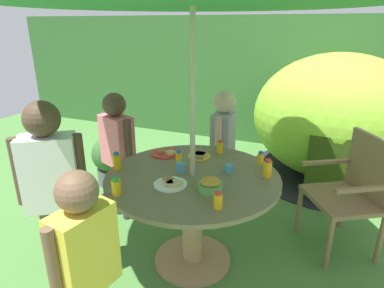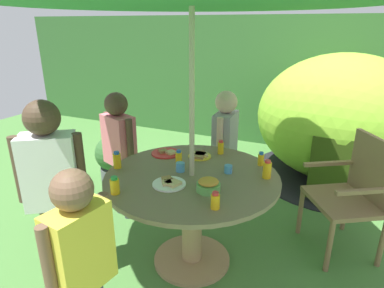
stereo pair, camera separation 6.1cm
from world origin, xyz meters
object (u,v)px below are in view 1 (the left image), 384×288
object	(u,v)px
juice_bottle_near_right	(116,187)
juice_bottle_mid_left	(218,201)
child_in_pink_shirt	(117,141)
juice_bottle_near_left	(117,161)
snack_bowl	(210,185)
juice_bottle_far_right	(179,159)
plate_far_left	(171,183)
juice_bottle_center_front	(261,158)
dome_tent	(336,118)
cup_far	(229,169)
juice_bottle_back_edge	(220,147)
garden_table	(193,200)
child_in_grey_shirt	(223,136)
cup_near	(181,167)
child_in_white_shirt	(50,173)
plate_front_edge	(166,153)
plate_center_back	(199,155)
wooden_chair	(353,188)
child_in_yellow_shirt	(85,251)
juice_bottle_mid_right	(267,169)
potted_plant	(110,159)

from	to	relation	value
juice_bottle_near_right	juice_bottle_mid_left	size ratio (longest dim) A/B	1.10
child_in_pink_shirt	juice_bottle_near_left	world-z (taller)	child_in_pink_shirt
snack_bowl	juice_bottle_far_right	bearing A→B (deg)	141.51
plate_far_left	juice_bottle_center_front	world-z (taller)	juice_bottle_center_front
dome_tent	cup_far	bearing A→B (deg)	-112.22
juice_bottle_back_edge	garden_table	bearing A→B (deg)	-95.80
child_in_pink_shirt	snack_bowl	distance (m)	1.17
child_in_grey_shirt	juice_bottle_mid_left	size ratio (longest dim) A/B	11.22
child_in_grey_shirt	juice_bottle_near_left	world-z (taller)	child_in_grey_shirt
juice_bottle_center_front	juice_bottle_mid_left	size ratio (longest dim) A/B	1.00
dome_tent	child_in_pink_shirt	xyz separation A→B (m)	(-1.80, -1.76, 0.05)
cup_near	juice_bottle_far_right	bearing A→B (deg)	122.78
child_in_white_shirt	juice_bottle_near_right	distance (m)	0.45
juice_bottle_near_right	dome_tent	bearing A→B (deg)	63.54
plate_front_edge	plate_center_back	size ratio (longest dim) A/B	1.31
child_in_grey_shirt	juice_bottle_back_edge	distance (m)	0.38
wooden_chair	plate_front_edge	bearing A→B (deg)	-106.63
dome_tent	snack_bowl	size ratio (longest dim) A/B	12.79
child_in_grey_shirt	snack_bowl	distance (m)	1.03
garden_table	wooden_chair	size ratio (longest dim) A/B	1.31
cup_far	cup_near	bearing A→B (deg)	-160.34
dome_tent	snack_bowl	world-z (taller)	dome_tent
child_in_grey_shirt	juice_bottle_near_right	world-z (taller)	child_in_grey_shirt
child_in_white_shirt	snack_bowl	distance (m)	1.03
plate_front_edge	juice_bottle_mid_left	distance (m)	0.92
child_in_grey_shirt	child_in_pink_shirt	world-z (taller)	child_in_pink_shirt
garden_table	plate_center_back	distance (m)	0.40
child_in_white_shirt	cup_near	size ratio (longest dim) A/B	19.71
child_in_pink_shirt	child_in_yellow_shirt	distance (m)	1.48
juice_bottle_near_left	juice_bottle_back_edge	distance (m)	0.84
wooden_chair	juice_bottle_mid_left	size ratio (longest dim) A/B	8.95
juice_bottle_near_right	child_in_white_shirt	bearing A→B (deg)	-169.48
plate_front_edge	juice_bottle_mid_right	bearing A→B (deg)	-7.35
child_in_white_shirt	juice_bottle_center_front	xyz separation A→B (m)	(1.18, 0.90, -0.05)
juice_bottle_center_front	cup_far	bearing A→B (deg)	-127.95
child_in_grey_shirt	cup_far	bearing A→B (deg)	17.86
child_in_yellow_shirt	plate_front_edge	bearing A→B (deg)	18.57
snack_bowl	juice_bottle_near_left	world-z (taller)	juice_bottle_near_left
juice_bottle_near_right	juice_bottle_center_front	bearing A→B (deg)	47.91
wooden_chair	cup_near	bearing A→B (deg)	-93.21
potted_plant	garden_table	bearing A→B (deg)	-32.65
wooden_chair	plate_center_back	bearing A→B (deg)	-105.49
child_in_white_shirt	child_in_yellow_shirt	size ratio (longest dim) A/B	1.15
child_in_white_shirt	plate_front_edge	bearing A→B (deg)	28.63
snack_bowl	juice_bottle_back_edge	size ratio (longest dim) A/B	1.36
potted_plant	child_in_pink_shirt	distance (m)	0.87
child_in_grey_shirt	juice_bottle_far_right	xyz separation A→B (m)	(-0.12, -0.73, 0.04)
plate_far_left	juice_bottle_far_right	bearing A→B (deg)	104.65
child_in_pink_shirt	plate_front_edge	distance (m)	0.51
potted_plant	juice_bottle_mid_right	bearing A→B (deg)	-20.73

